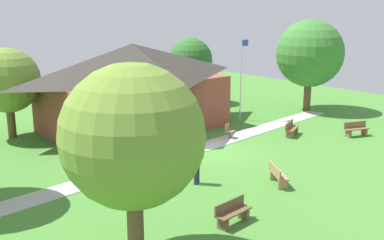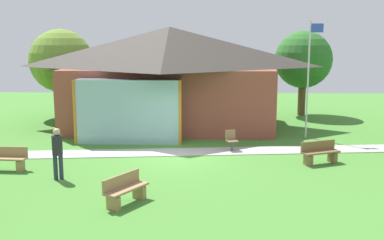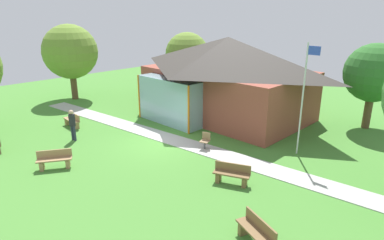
# 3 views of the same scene
# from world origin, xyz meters

# --- Properties ---
(ground_plane) EXTENTS (44.00, 44.00, 0.00)m
(ground_plane) POSITION_xyz_m (0.00, 0.00, 0.00)
(ground_plane) COLOR #478433
(pavilion) EXTENTS (11.27, 8.16, 5.22)m
(pavilion) POSITION_xyz_m (-0.81, 6.44, 2.71)
(pavilion) COLOR brown
(pavilion) RESTS_ON ground_plane
(footpath) EXTENTS (23.67, 3.74, 0.03)m
(footpath) POSITION_xyz_m (0.00, 0.86, 0.01)
(footpath) COLOR #ADADA8
(footpath) RESTS_ON ground_plane
(flagpole) EXTENTS (0.64, 0.08, 5.44)m
(flagpole) POSITION_xyz_m (5.91, 3.97, 3.01)
(flagpole) COLOR silver
(flagpole) RESTS_ON ground_plane
(bench_mid_left) EXTENTS (1.52, 0.53, 0.84)m
(bench_mid_left) POSITION_xyz_m (-5.95, -1.94, 0.40)
(bench_mid_left) COLOR #9E7A51
(bench_mid_left) RESTS_ON ground_plane
(bench_lawn_far_right) EXTENTS (1.56, 0.95, 0.84)m
(bench_lawn_far_right) POSITION_xyz_m (8.24, -3.16, 0.40)
(bench_lawn_far_right) COLOR brown
(bench_lawn_far_right) RESTS_ON ground_plane
(bench_front_center) EXTENTS (1.16, 1.51, 0.84)m
(bench_front_center) POSITION_xyz_m (-1.15, -5.17, 0.40)
(bench_front_center) COLOR #9E7A51
(bench_front_center) RESTS_ON ground_plane
(bench_mid_right) EXTENTS (1.55, 1.00, 0.84)m
(bench_mid_right) POSITION_xyz_m (5.40, -0.70, 0.40)
(bench_mid_right) COLOR brown
(bench_mid_right) RESTS_ON ground_plane
(bench_front_left) EXTENTS (1.54, 0.58, 0.84)m
(bench_front_left) POSITION_xyz_m (-5.21, -6.60, 0.40)
(bench_front_left) COLOR brown
(bench_front_left) RESTS_ON ground_plane
(patio_chair_lawn_spare) EXTENTS (0.55, 0.55, 0.86)m
(patio_chair_lawn_spare) POSITION_xyz_m (2.20, 1.21, 0.42)
(patio_chair_lawn_spare) COLOR #8C6B4C
(patio_chair_lawn_spare) RESTS_ON ground_plane
(visitor_strolling_lawn) EXTENTS (0.34, 0.34, 1.74)m
(visitor_strolling_lawn) POSITION_xyz_m (-3.76, -2.96, 1.02)
(visitor_strolling_lawn) COLOR #2D3347
(visitor_strolling_lawn) RESTS_ON ground_plane
(tree_behind_pavilion_left) EXTENTS (3.66, 3.66, 5.17)m
(tree_behind_pavilion_left) POSITION_xyz_m (-7.30, 9.35, 3.32)
(tree_behind_pavilion_left) COLOR brown
(tree_behind_pavilion_left) RESTS_ON ground_plane
(tree_lawn_corner) EXTENTS (4.10, 4.10, 5.88)m
(tree_lawn_corner) POSITION_xyz_m (-9.06, -6.47, 3.81)
(tree_lawn_corner) COLOR brown
(tree_lawn_corner) RESTS_ON ground_plane
(tree_behind_pavilion_right) EXTENTS (3.42, 3.42, 5.08)m
(tree_behind_pavilion_right) POSITION_xyz_m (6.99, 10.51, 3.35)
(tree_behind_pavilion_right) COLOR brown
(tree_behind_pavilion_right) RESTS_ON ground_plane
(tree_east_hedge) EXTENTS (4.80, 4.80, 6.55)m
(tree_east_hedge) POSITION_xyz_m (11.84, 3.01, 4.13)
(tree_east_hedge) COLOR brown
(tree_east_hedge) RESTS_ON ground_plane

